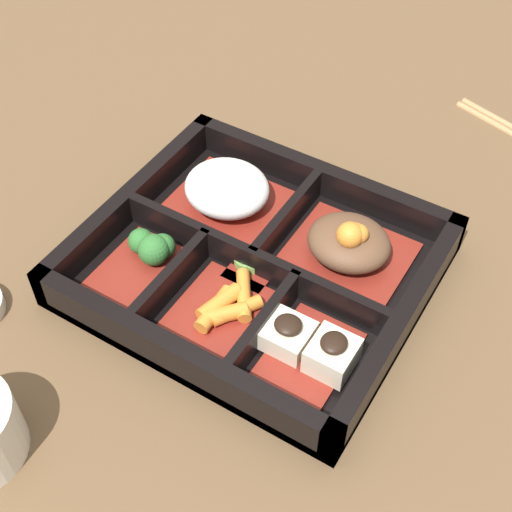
{
  "coord_description": "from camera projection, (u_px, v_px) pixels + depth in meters",
  "views": [
    {
      "loc": [
        0.2,
        -0.33,
        0.46
      ],
      "look_at": [
        0.0,
        0.0,
        0.03
      ],
      "focal_mm": 50.0,
      "sensor_mm": 36.0,
      "label": 1
    }
  ],
  "objects": [
    {
      "name": "bento_rim",
      "position": [
        254.0,
        263.0,
        0.59
      ],
      "size": [
        0.27,
        0.24,
        0.04
      ],
      "color": "black",
      "rests_on": "ground_plane"
    },
    {
      "name": "bowl_carrots",
      "position": [
        224.0,
        308.0,
        0.56
      ],
      "size": [
        0.07,
        0.08,
        0.02
      ],
      "color": "maroon",
      "rests_on": "bento_base"
    },
    {
      "name": "ground_plane",
      "position": [
        256.0,
        276.0,
        0.6
      ],
      "size": [
        3.0,
        3.0,
        0.0
      ],
      "primitive_type": "plane",
      "color": "brown"
    },
    {
      "name": "bento_base",
      "position": [
        256.0,
        272.0,
        0.6
      ],
      "size": [
        0.27,
        0.24,
        0.01
      ],
      "color": "black",
      "rests_on": "ground_plane"
    },
    {
      "name": "bowl_tofu",
      "position": [
        311.0,
        348.0,
        0.53
      ],
      "size": [
        0.07,
        0.08,
        0.04
      ],
      "color": "maroon",
      "rests_on": "bento_base"
    },
    {
      "name": "bowl_stew",
      "position": [
        349.0,
        245.0,
        0.59
      ],
      "size": [
        0.1,
        0.09,
        0.05
      ],
      "color": "maroon",
      "rests_on": "bento_base"
    },
    {
      "name": "bowl_pickles",
      "position": [
        249.0,
        265.0,
        0.59
      ],
      "size": [
        0.04,
        0.04,
        0.01
      ],
      "color": "maroon",
      "rests_on": "bento_base"
    },
    {
      "name": "bowl_rice",
      "position": [
        227.0,
        191.0,
        0.63
      ],
      "size": [
        0.1,
        0.09,
        0.04
      ],
      "color": "maroon",
      "rests_on": "bento_base"
    },
    {
      "name": "bowl_greens",
      "position": [
        148.0,
        254.0,
        0.59
      ],
      "size": [
        0.06,
        0.08,
        0.03
      ],
      "color": "maroon",
      "rests_on": "bento_base"
    }
  ]
}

